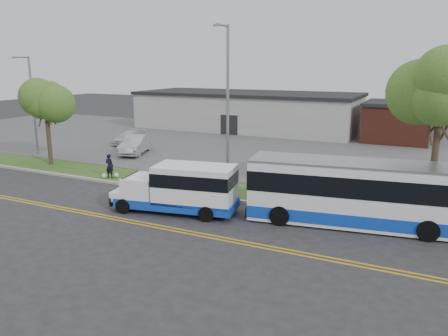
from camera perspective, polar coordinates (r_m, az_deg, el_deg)
The scene contains 19 objects.
ground at distance 25.46m, azimuth -8.39°, elevation -3.76°, with size 140.00×140.00×0.00m, color #28282B.
lane_line_north at distance 22.55m, azimuth -13.92°, elevation -6.27°, with size 70.00×0.12×0.01m, color gold.
lane_line_south at distance 22.34m, azimuth -14.42°, elevation -6.49°, with size 70.00×0.12×0.01m, color gold.
curb at distance 26.31m, azimuth -7.05°, elevation -2.98°, with size 80.00×0.30×0.15m, color #9E9B93.
verge at distance 27.78m, azimuth -5.04°, elevation -2.10°, with size 80.00×3.30×0.10m, color #2E4C19.
parking_lot at distance 40.21m, azimuth 5.34°, elevation 2.72°, with size 80.00×25.00×0.10m, color #4C4C4F.
commercial_building at distance 51.30m, azimuth 3.07°, elevation 7.46°, with size 25.40×10.40×4.35m.
brick_wing at distance 46.45m, azimuth 21.74°, elevation 5.65°, with size 6.30×7.30×3.90m.
tree_east at distance 23.04m, azimuth 26.60°, elevation 8.93°, with size 5.20×5.20×8.33m.
tree_west at distance 34.84m, azimuth -22.34°, elevation 8.58°, with size 4.40×4.40×6.91m.
streetlight_near at distance 25.30m, azimuth 0.42°, elevation 8.38°, with size 0.35×1.53×9.50m.
streetlight_far at distance 39.34m, azimuth -23.79°, elevation 7.93°, with size 0.35×1.53×8.00m.
shuttle_bus at distance 22.35m, azimuth -5.38°, elevation -2.52°, with size 6.77×3.21×2.50m.
transit_bus at distance 21.43m, azimuth 18.13°, elevation -3.26°, with size 11.25×4.12×3.05m.
pedestrian at distance 29.79m, azimuth -14.72°, elevation 0.26°, with size 0.59×0.39×1.61m, color black.
parked_car_a at distance 37.51m, azimuth -11.51°, elevation 3.02°, with size 1.64×4.69×1.55m, color #B2B5B9.
parked_car_b at distance 42.54m, azimuth -12.30°, elevation 3.95°, with size 1.69×4.17×1.21m, color silver.
grocery_bag_left at distance 29.94m, azimuth -15.40°, elevation -0.98°, with size 0.32×0.32×0.32m, color white.
grocery_bag_right at distance 29.93m, azimuth -13.90°, elevation -0.90°, with size 0.32×0.32×0.32m, color white.
Camera 1 is at (13.88, -20.01, 7.42)m, focal length 35.00 mm.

